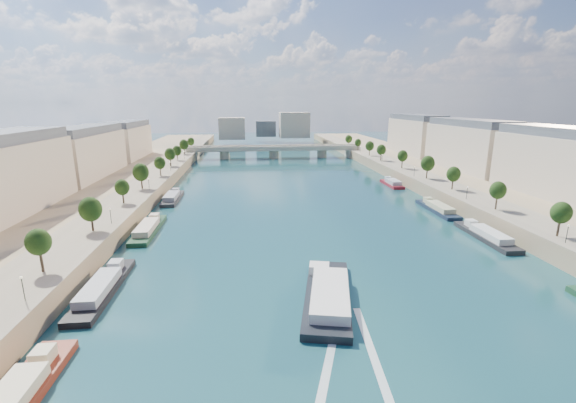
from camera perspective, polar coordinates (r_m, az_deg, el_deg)
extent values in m
plane|color=#0C2B35|center=(134.35, 1.57, -0.79)|extent=(700.00, 700.00, 0.00)
cube|color=#9E8460|center=(143.49, -28.25, -0.52)|extent=(44.00, 520.00, 5.00)
cube|color=#9E8460|center=(159.81, 28.11, 0.87)|extent=(44.00, 520.00, 5.00)
cube|color=gray|center=(137.87, -22.61, 0.65)|extent=(14.00, 520.00, 0.10)
cube|color=gray|center=(151.42, 23.51, 1.71)|extent=(14.00, 520.00, 0.10)
cylinder|color=#382B1E|center=(84.86, -32.29, -7.40)|extent=(0.50, 0.50, 3.82)
ellipsoid|color=black|center=(83.73, -32.62, -5.11)|extent=(4.80, 4.80, 5.52)
cylinder|color=#382B1E|center=(105.65, -26.73, -2.71)|extent=(0.50, 0.50, 3.82)
ellipsoid|color=black|center=(104.75, -26.95, -0.83)|extent=(4.80, 4.80, 5.52)
cylinder|color=#382B1E|center=(127.57, -23.06, 0.42)|extent=(0.50, 0.50, 3.82)
ellipsoid|color=black|center=(126.83, -23.22, 2.00)|extent=(4.80, 4.80, 5.52)
cylinder|color=#382B1E|center=(150.13, -20.48, 2.63)|extent=(0.50, 0.50, 3.82)
ellipsoid|color=black|center=(149.50, -20.60, 3.97)|extent=(4.80, 4.80, 5.52)
cylinder|color=#382B1E|center=(173.08, -18.57, 4.25)|extent=(0.50, 0.50, 3.82)
ellipsoid|color=black|center=(172.53, -18.67, 5.42)|extent=(4.80, 4.80, 5.52)
cylinder|color=#382B1E|center=(196.28, -17.11, 5.48)|extent=(0.50, 0.50, 3.82)
ellipsoid|color=black|center=(195.79, -17.19, 6.52)|extent=(4.80, 4.80, 5.52)
cylinder|color=#382B1E|center=(219.65, -15.95, 6.45)|extent=(0.50, 0.50, 3.82)
ellipsoid|color=black|center=(219.22, -16.02, 7.38)|extent=(4.80, 4.80, 5.52)
cylinder|color=#382B1E|center=(243.14, -15.02, 7.24)|extent=(0.50, 0.50, 3.82)
ellipsoid|color=black|center=(242.75, -15.07, 8.08)|extent=(4.80, 4.80, 5.52)
cylinder|color=#382B1E|center=(266.73, -14.24, 7.88)|extent=(0.50, 0.50, 3.82)
ellipsoid|color=black|center=(266.37, -14.29, 8.65)|extent=(4.80, 4.80, 5.52)
cylinder|color=#382B1E|center=(110.34, 35.26, -3.17)|extent=(0.50, 0.50, 3.82)
ellipsoid|color=black|center=(109.48, 35.53, -1.37)|extent=(4.80, 4.80, 5.52)
cylinder|color=#382B1E|center=(128.53, 28.38, -0.07)|extent=(0.50, 0.50, 3.82)
ellipsoid|color=black|center=(127.79, 28.57, 1.49)|extent=(4.80, 4.80, 5.52)
cylinder|color=#382B1E|center=(148.38, 23.28, 2.23)|extent=(0.50, 0.50, 3.82)
ellipsoid|color=black|center=(147.74, 23.41, 3.59)|extent=(4.80, 4.80, 5.52)
cylinder|color=#382B1E|center=(169.31, 19.39, 3.97)|extent=(0.50, 0.50, 3.82)
ellipsoid|color=black|center=(168.75, 19.50, 5.17)|extent=(4.80, 4.80, 5.52)
cylinder|color=#382B1E|center=(190.96, 16.37, 5.30)|extent=(0.50, 0.50, 3.82)
ellipsoid|color=black|center=(190.46, 16.44, 6.37)|extent=(4.80, 4.80, 5.52)
cylinder|color=#382B1E|center=(213.12, 13.95, 6.35)|extent=(0.50, 0.50, 3.82)
ellipsoid|color=black|center=(212.67, 14.01, 7.31)|extent=(4.80, 4.80, 5.52)
cylinder|color=#382B1E|center=(235.64, 11.99, 7.20)|extent=(0.50, 0.50, 3.82)
ellipsoid|color=black|center=(235.23, 12.04, 8.07)|extent=(4.80, 4.80, 5.52)
cylinder|color=#382B1E|center=(258.42, 10.37, 7.89)|extent=(0.50, 0.50, 3.82)
ellipsoid|color=black|center=(258.05, 10.40, 8.68)|extent=(4.80, 4.80, 5.52)
cylinder|color=#382B1E|center=(281.41, 9.00, 8.46)|extent=(0.50, 0.50, 3.82)
ellipsoid|color=black|center=(281.07, 9.03, 9.19)|extent=(4.80, 4.80, 5.52)
cylinder|color=black|center=(73.93, -34.58, -10.72)|extent=(0.14, 0.14, 4.00)
sphere|color=#FFE5B2|center=(73.15, -34.81, -9.22)|extent=(0.36, 0.36, 0.36)
cylinder|color=black|center=(108.38, -24.78, -2.04)|extent=(0.14, 0.14, 4.00)
sphere|color=#FFE5B2|center=(107.86, -24.90, -0.97)|extent=(0.36, 0.36, 0.36)
cylinder|color=black|center=(145.70, -19.91, 2.37)|extent=(0.14, 0.14, 4.00)
sphere|color=#FFE5B2|center=(145.31, -19.98, 3.18)|extent=(0.36, 0.36, 0.36)
cylinder|color=black|center=(184.14, -17.04, 4.96)|extent=(0.14, 0.14, 4.00)
sphere|color=#FFE5B2|center=(183.83, -17.08, 5.61)|extent=(0.36, 0.36, 0.36)
cylinder|color=black|center=(223.14, -15.15, 6.65)|extent=(0.14, 0.14, 4.00)
sphere|color=#FFE5B2|center=(222.88, -15.18, 7.18)|extent=(0.36, 0.36, 0.36)
cylinder|color=black|center=(105.15, 35.99, -3.99)|extent=(0.14, 0.14, 4.00)
sphere|color=#FFE5B2|center=(104.60, 36.16, -2.89)|extent=(0.36, 0.36, 0.36)
cylinder|color=black|center=(136.15, 24.97, 1.09)|extent=(0.14, 0.14, 4.00)
sphere|color=#FFE5B2|center=(135.73, 25.06, 1.95)|extent=(0.36, 0.36, 0.36)
cylinder|color=black|center=(170.93, 18.22, 4.18)|extent=(0.14, 0.14, 4.00)
sphere|color=#FFE5B2|center=(170.60, 18.27, 4.88)|extent=(0.36, 0.36, 0.36)
cylinder|color=black|center=(207.60, 13.77, 6.19)|extent=(0.14, 0.14, 4.00)
sphere|color=#FFE5B2|center=(207.33, 13.80, 6.76)|extent=(0.36, 0.36, 0.36)
cylinder|color=black|center=(245.32, 10.65, 7.56)|extent=(0.14, 0.14, 4.00)
sphere|color=#FFE5B2|center=(245.08, 10.67, 8.04)|extent=(0.36, 0.36, 0.36)
cube|color=#C2AF95|center=(132.07, -36.83, 2.72)|extent=(16.00, 52.00, 20.00)
cube|color=#C2AF95|center=(183.69, -27.80, 6.44)|extent=(16.00, 52.00, 20.00)
cube|color=#474C54|center=(182.78, -28.23, 10.03)|extent=(14.72, 50.44, 3.20)
cube|color=#C2AF95|center=(238.26, -22.76, 8.44)|extent=(16.00, 52.00, 20.00)
cube|color=#474C54|center=(237.56, -23.04, 11.21)|extent=(14.72, 50.44, 3.20)
cube|color=#C2AF95|center=(152.60, 36.24, 4.01)|extent=(16.00, 52.00, 20.00)
cube|color=#474C54|center=(151.50, 36.89, 8.32)|extent=(14.72, 50.44, 3.20)
cube|color=#C2AF95|center=(198.96, 25.17, 7.23)|extent=(16.00, 52.00, 20.00)
cube|color=#474C54|center=(198.12, 25.53, 10.55)|extent=(14.72, 50.44, 3.20)
cube|color=#C2AF95|center=(250.23, 18.37, 9.05)|extent=(16.00, 52.00, 20.00)
cube|color=#474C54|center=(249.56, 18.59, 11.70)|extent=(14.72, 50.44, 3.20)
cube|color=#C2AF95|center=(339.42, -8.29, 10.68)|extent=(22.00, 18.00, 18.00)
cube|color=#C2AF95|center=(351.58, 0.93, 11.27)|extent=(26.00, 20.00, 22.00)
cube|color=#474C54|center=(364.66, -3.33, 10.73)|extent=(18.00, 16.00, 14.00)
cube|color=#C1B79E|center=(254.43, -2.10, 7.85)|extent=(112.00, 11.00, 2.20)
cube|color=#C1B79E|center=(249.31, -2.02, 8.06)|extent=(112.00, 0.80, 0.90)
cube|color=#C1B79E|center=(259.23, -2.18, 8.30)|extent=(112.00, 0.80, 0.90)
cylinder|color=#C1B79E|center=(254.73, -9.34, 6.84)|extent=(6.40, 6.40, 5.00)
cylinder|color=#C1B79E|center=(254.88, -2.09, 7.02)|extent=(6.40, 6.40, 5.00)
cylinder|color=#C1B79E|center=(259.01, 5.05, 7.10)|extent=(6.40, 6.40, 5.00)
cube|color=#C1B79E|center=(256.67, -13.83, 6.67)|extent=(6.00, 12.00, 5.00)
cube|color=#C1B79E|center=(263.55, 9.35, 7.09)|extent=(6.00, 12.00, 5.00)
cube|color=black|center=(73.73, 5.84, -13.84)|extent=(13.83, 29.06, 2.00)
cube|color=silver|center=(70.91, 6.26, -13.33)|extent=(10.32, 19.18, 1.80)
cube|color=silver|center=(80.28, 4.65, -9.84)|extent=(4.63, 4.14, 1.80)
cube|color=silver|center=(59.28, 6.14, -22.09)|extent=(9.77, 24.92, 0.04)
cube|color=silver|center=(60.77, 12.49, -21.35)|extent=(3.64, 26.00, 0.04)
cube|color=beige|center=(65.17, -32.53, -18.61)|extent=(2.50, 2.81, 1.80)
cube|color=black|center=(83.81, -25.66, -11.73)|extent=(5.00, 25.81, 1.80)
cube|color=#A5A9B1|center=(81.37, -26.27, -11.27)|extent=(4.10, 14.20, 1.60)
cube|color=#A5A9B1|center=(89.77, -24.17, -8.57)|extent=(2.50, 3.10, 1.80)
cube|color=#183E24|center=(115.49, -19.93, -4.08)|extent=(5.00, 25.21, 1.80)
cube|color=beige|center=(113.12, -20.23, -3.58)|extent=(4.10, 13.87, 1.60)
cube|color=beige|center=(121.99, -19.18, -2.16)|extent=(2.50, 3.03, 1.80)
cube|color=#2A2A2C|center=(149.86, -16.70, 0.32)|extent=(5.00, 22.38, 1.80)
cube|color=#94929A|center=(147.76, -16.87, 0.79)|extent=(4.10, 12.31, 1.60)
cube|color=#94929A|center=(155.88, -16.32, 1.56)|extent=(2.50, 2.69, 1.80)
cube|color=#232325|center=(115.95, 27.22, -4.77)|extent=(5.00, 23.95, 1.80)
cube|color=silver|center=(113.94, 27.83, -4.26)|extent=(4.10, 13.17, 1.60)
cube|color=silver|center=(121.17, 25.50, -2.90)|extent=(2.50, 2.87, 1.80)
cube|color=#192537|center=(138.28, 21.21, -1.21)|extent=(5.00, 23.19, 1.80)
cube|color=beige|center=(136.27, 21.62, -0.73)|extent=(4.10, 12.76, 1.60)
cube|color=beige|center=(143.85, 20.04, 0.21)|extent=(2.50, 2.78, 1.80)
cube|color=maroon|center=(175.06, 15.14, 2.40)|extent=(5.00, 17.45, 1.80)
cube|color=#AEB4BB|center=(173.46, 15.34, 2.85)|extent=(4.10, 9.60, 1.60)
cube|color=#AEB4BB|center=(179.51, 14.59, 3.31)|extent=(2.50, 2.09, 1.80)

